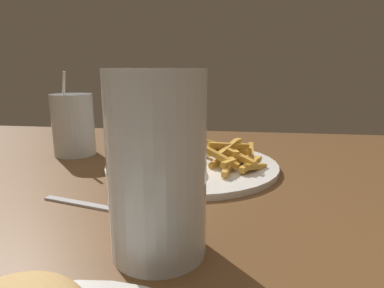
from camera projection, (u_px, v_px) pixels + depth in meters
The scene contains 4 objects.
meal_plate_near at pixel (181, 155), 0.56m from camera, with size 0.30×0.30×0.10m.
beer_glass at pixel (157, 171), 0.29m from camera, with size 0.09×0.09×0.17m.
juice_glass at pixel (73, 126), 0.64m from camera, with size 0.08×0.08×0.17m.
spoon at pixel (149, 211), 0.37m from camera, with size 0.19×0.07×0.02m.
Camera 1 is at (-0.11, 0.31, 0.90)m, focal length 30.00 mm.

